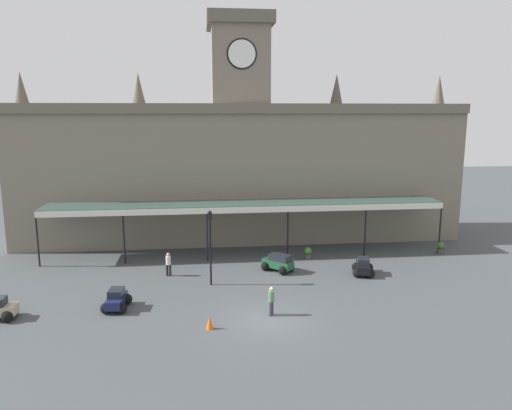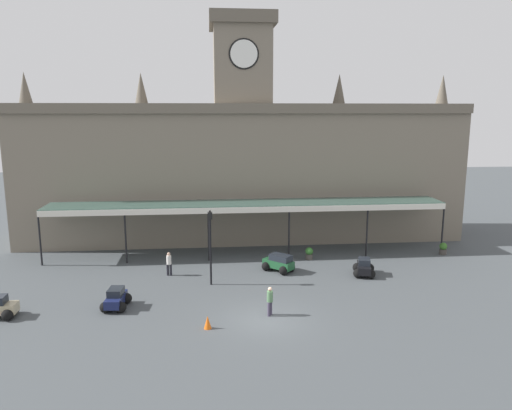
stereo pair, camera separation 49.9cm
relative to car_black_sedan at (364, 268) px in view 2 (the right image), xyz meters
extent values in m
plane|color=#464B4E|center=(-7.70, -6.73, -0.50)|extent=(140.00, 140.00, 0.00)
cube|color=slate|center=(-7.70, 11.56, 5.46)|extent=(38.28, 6.94, 11.92)
cube|color=#685F52|center=(-7.70, 7.94, 11.01)|extent=(38.28, 0.30, 0.80)
cube|color=slate|center=(-7.70, 11.56, 14.59)|extent=(4.80, 4.80, 6.35)
cube|color=#61594D|center=(-7.70, 11.56, 18.26)|extent=(5.50, 5.50, 1.00)
cylinder|color=white|center=(-7.70, 9.10, 15.35)|extent=(2.20, 0.12, 2.20)
cylinder|color=black|center=(-7.70, 9.14, 15.35)|extent=(2.46, 0.06, 2.46)
cone|color=#5B5448|center=(-25.84, 11.56, 12.71)|extent=(1.10, 1.10, 2.60)
cone|color=#5B5448|center=(-16.32, 11.56, 12.71)|extent=(1.10, 1.10, 2.60)
cone|color=#5B5448|center=(0.91, 11.56, 12.71)|extent=(1.10, 1.10, 2.60)
cone|color=#5B5448|center=(10.44, 11.56, 12.71)|extent=(1.10, 1.10, 2.60)
cube|color=#38564C|center=(-7.70, 5.89, 3.64)|extent=(31.00, 3.20, 0.16)
cube|color=silver|center=(-7.70, 4.29, 3.44)|extent=(31.00, 0.12, 0.44)
cylinder|color=black|center=(-23.21, 4.44, 1.53)|extent=(0.14, 0.14, 4.06)
cylinder|color=black|center=(-17.00, 4.44, 1.53)|extent=(0.14, 0.14, 4.06)
cylinder|color=black|center=(-10.80, 4.44, 1.53)|extent=(0.14, 0.14, 4.06)
cylinder|color=black|center=(-4.60, 4.44, 1.53)|extent=(0.14, 0.14, 4.06)
cylinder|color=black|center=(1.60, 4.44, 1.53)|extent=(0.14, 0.14, 4.06)
cylinder|color=black|center=(7.80, 4.44, 1.53)|extent=(0.14, 0.14, 4.06)
cube|color=black|center=(0.00, -0.01, 0.02)|extent=(1.38, 2.21, 0.50)
cube|color=#1E232B|center=(0.01, 0.04, 0.48)|extent=(1.06, 1.27, 0.42)
sphere|color=black|center=(0.25, -0.77, -0.18)|extent=(0.64, 0.64, 0.64)
sphere|color=black|center=(-0.60, -0.55, -0.18)|extent=(0.64, 0.64, 0.64)
sphere|color=black|center=(0.60, 0.53, -0.18)|extent=(0.64, 0.64, 0.64)
sphere|color=black|center=(-0.25, 0.76, -0.18)|extent=(0.64, 0.64, 0.64)
sphere|color=black|center=(-21.83, -4.61, -0.18)|extent=(0.64, 0.64, 0.64)
sphere|color=black|center=(-21.83, -5.51, -0.18)|extent=(0.64, 0.64, 0.64)
cube|color=#19214C|center=(-16.21, -4.30, 0.02)|extent=(1.04, 2.11, 0.50)
cube|color=#1E232B|center=(-16.21, -4.25, 0.48)|extent=(0.89, 1.16, 0.42)
sphere|color=black|center=(-15.83, -5.01, -0.18)|extent=(0.64, 0.64, 0.64)
sphere|color=black|center=(-16.71, -4.94, -0.18)|extent=(0.64, 0.64, 0.64)
sphere|color=black|center=(-15.72, -3.67, -0.18)|extent=(0.64, 0.64, 0.64)
sphere|color=black|center=(-16.60, -3.59, -0.18)|extent=(0.64, 0.64, 0.64)
cube|color=#1E512D|center=(-5.85, 1.41, 0.04)|extent=(2.24, 2.21, 0.55)
cube|color=#1E232B|center=(-5.71, 1.27, 0.54)|extent=(1.69, 1.68, 0.45)
sphere|color=black|center=(-6.72, 1.63, -0.18)|extent=(0.64, 0.64, 0.64)
sphere|color=black|center=(-6.09, 2.27, -0.18)|extent=(0.64, 0.64, 0.64)
sphere|color=black|center=(-5.61, 0.54, -0.18)|extent=(0.64, 0.64, 0.64)
sphere|color=black|center=(-4.98, 1.19, -0.18)|extent=(0.64, 0.64, 0.64)
cylinder|color=black|center=(-13.47, 1.20, -0.09)|extent=(0.17, 0.17, 0.82)
cylinder|color=black|center=(-13.68, 1.26, -0.09)|extent=(0.17, 0.17, 0.82)
cylinder|color=silver|center=(-13.57, 1.23, 0.63)|extent=(0.34, 0.34, 0.62)
sphere|color=tan|center=(-13.57, 1.23, 1.05)|extent=(0.23, 0.23, 0.23)
cylinder|color=#3F384C|center=(-7.35, -6.11, -0.09)|extent=(0.17, 0.17, 0.82)
cylinder|color=#3F384C|center=(-7.47, -6.29, -0.09)|extent=(0.17, 0.17, 0.82)
cylinder|color=#4C724C|center=(-7.41, -6.20, 0.63)|extent=(0.34, 0.34, 0.62)
sphere|color=tan|center=(-7.41, -6.20, 1.05)|extent=(0.23, 0.23, 0.23)
cylinder|color=black|center=(-10.67, -0.90, 1.73)|extent=(0.13, 0.13, 4.46)
cube|color=black|center=(-10.67, -0.90, 4.18)|extent=(0.30, 0.30, 0.44)
sphere|color=black|center=(-10.67, -0.90, 4.46)|extent=(0.14, 0.14, 0.14)
cone|color=orange|center=(-10.89, -7.58, -0.15)|extent=(0.40, 0.40, 0.71)
cylinder|color=#47423D|center=(-3.07, 4.00, -0.29)|extent=(0.56, 0.56, 0.42)
sphere|color=#306929|center=(-3.07, 4.00, 0.16)|extent=(0.60, 0.60, 0.60)
cylinder|color=#47423D|center=(7.91, 4.32, -0.29)|extent=(0.56, 0.56, 0.42)
sphere|color=#376925|center=(7.91, 4.32, 0.16)|extent=(0.60, 0.60, 0.60)
camera|label=1|loc=(-11.16, -31.81, 10.82)|focal=34.31mm
camera|label=2|loc=(-10.67, -31.86, 10.82)|focal=34.31mm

